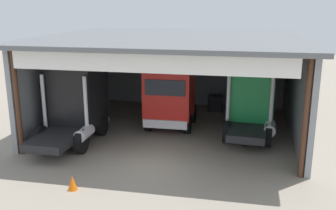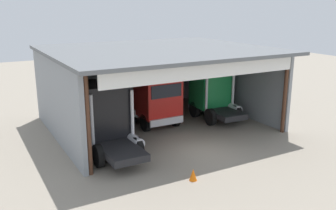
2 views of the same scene
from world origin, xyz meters
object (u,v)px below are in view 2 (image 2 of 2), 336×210
(truck_green_center_bay, at_px, (213,93))
(tool_cart, at_px, (156,101))
(oil_drum, at_px, (103,108))
(truck_black_right_bay, at_px, (106,117))
(traffic_cone, at_px, (193,175))
(truck_red_yard_outside, at_px, (155,98))

(truck_green_center_bay, distance_m, tool_cart, 5.06)
(truck_green_center_bay, xyz_separation_m, oil_drum, (-6.34, 4.68, -1.38))
(truck_black_right_bay, distance_m, traffic_cone, 5.90)
(truck_black_right_bay, xyz_separation_m, truck_red_yard_outside, (4.30, 2.65, -0.09))
(truck_black_right_bay, xyz_separation_m, tool_cart, (6.47, 6.67, -1.46))
(oil_drum, height_order, tool_cart, tool_cart)
(truck_green_center_bay, height_order, oil_drum, truck_green_center_bay)
(traffic_cone, bearing_deg, tool_cart, 70.14)
(truck_black_right_bay, height_order, traffic_cone, truck_black_right_bay)
(truck_black_right_bay, bearing_deg, oil_drum, 72.36)
(oil_drum, distance_m, traffic_cone, 12.19)
(truck_green_center_bay, distance_m, oil_drum, 8.00)
(truck_green_center_bay, height_order, tool_cart, truck_green_center_bay)
(truck_green_center_bay, relative_size, oil_drum, 5.21)
(truck_black_right_bay, distance_m, tool_cart, 9.40)
(truck_black_right_bay, bearing_deg, truck_green_center_bay, 15.33)
(truck_red_yard_outside, relative_size, traffic_cone, 7.75)
(truck_red_yard_outside, bearing_deg, oil_drum, -65.27)
(truck_red_yard_outside, xyz_separation_m, oil_drum, (-2.02, 4.32, -1.43))
(tool_cart, bearing_deg, truck_black_right_bay, -134.10)
(truck_green_center_bay, xyz_separation_m, tool_cart, (-2.15, 4.39, -1.31))
(truck_red_yard_outside, bearing_deg, truck_black_right_bay, 31.25)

